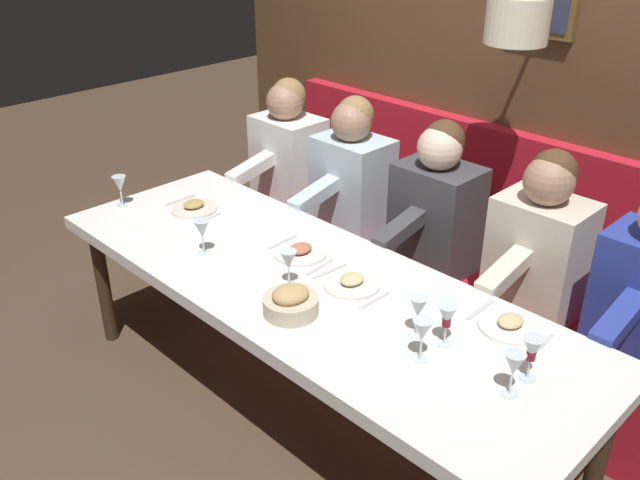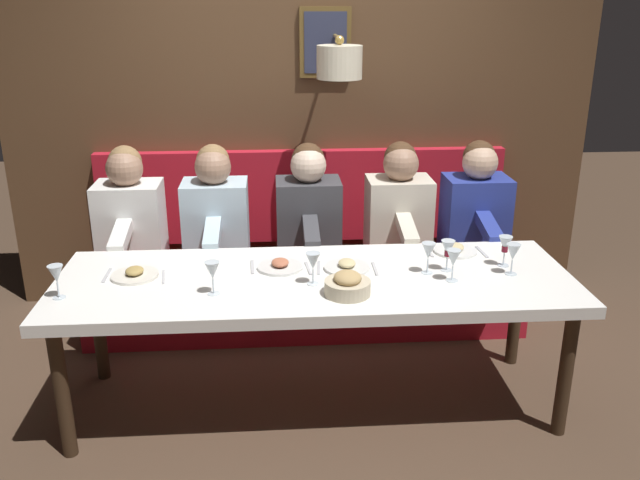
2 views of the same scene
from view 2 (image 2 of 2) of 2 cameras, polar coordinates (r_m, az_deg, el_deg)
name	(u,v)px [view 2 (image 2 of 2)]	position (r m, az deg, el deg)	size (l,w,h in m)	color
ground_plane	(316,402)	(3.73, -0.38, -13.68)	(12.00, 12.00, 0.00)	#4C3828
dining_table	(315,288)	(3.41, -0.41, -4.13)	(0.90, 2.61, 0.74)	white
banquette_bench	(307,296)	(4.40, -1.15, -4.82)	(0.52, 2.81, 0.45)	red
back_wall_panel	(302,108)	(4.63, -1.58, 11.18)	(0.59, 4.01, 2.90)	brown
diner_nearest	(476,207)	(4.37, 13.15, 2.74)	(0.60, 0.40, 0.79)	#283893
diner_near	(399,209)	(4.25, 6.73, 2.66)	(0.60, 0.40, 0.79)	beige
diner_middle	(308,211)	(4.18, -0.99, 2.51)	(0.60, 0.40, 0.79)	#3D3D42
diner_far	(216,213)	(4.19, -8.90, 2.31)	(0.60, 0.40, 0.79)	silver
diner_farthest	(129,215)	(4.27, -15.95, 2.10)	(0.60, 0.40, 0.79)	white
place_setting_0	(135,274)	(3.50, -15.52, -2.82)	(0.24, 0.32, 0.05)	silver
place_setting_1	(280,266)	(3.49, -3.41, -2.21)	(0.24, 0.32, 0.05)	silver
place_setting_2	(347,266)	(3.48, 2.31, -2.26)	(0.24, 0.31, 0.05)	silver
place_setting_3	(455,250)	(3.78, 11.48, -0.81)	(0.24, 0.31, 0.05)	white
wine_glass_0	(505,245)	(3.61, 15.52, -0.43)	(0.07, 0.07, 0.16)	silver
wine_glass_1	(313,262)	(3.25, -0.61, -1.89)	(0.07, 0.07, 0.16)	silver
wine_glass_2	(513,253)	(3.51, 16.15, -1.06)	(0.07, 0.07, 0.16)	silver
wine_glass_3	(453,259)	(3.36, 11.31, -1.59)	(0.07, 0.07, 0.16)	silver
wine_glass_4	(448,249)	(3.48, 10.85, -0.80)	(0.07, 0.07, 0.16)	silver
wine_glass_5	(428,252)	(3.43, 9.23, -0.99)	(0.07, 0.07, 0.16)	silver
wine_glass_6	(56,275)	(3.34, -21.59, -2.80)	(0.07, 0.07, 0.16)	silver
wine_glass_7	(212,271)	(3.18, -9.17, -2.65)	(0.07, 0.07, 0.16)	silver
bread_bowl	(347,285)	(3.17, 2.36, -3.85)	(0.22, 0.22, 0.12)	beige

